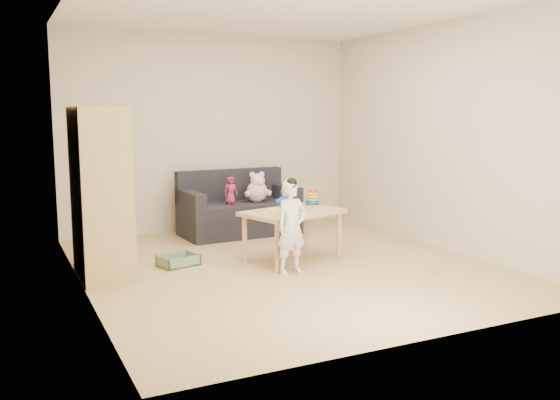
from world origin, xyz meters
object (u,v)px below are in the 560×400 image
wardrobe (100,193)px  sofa (240,218)px  toddler (292,228)px  play_table (293,235)px

wardrobe → sofa: wardrobe is taller
sofa → toddler: toddler is taller
sofa → play_table: play_table is taller
wardrobe → sofa: (1.94, 1.29, -0.60)m
sofa → play_table: (-0.01, -1.53, 0.06)m
toddler → sofa: bearing=74.0°
sofa → toddler: size_ratio=1.66×
wardrobe → sofa: bearing=33.6°
play_table → sofa: bearing=89.7°
sofa → wardrobe: bearing=-149.6°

